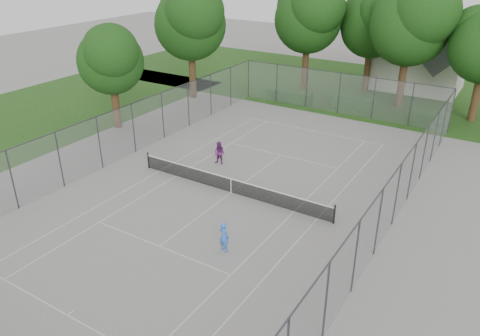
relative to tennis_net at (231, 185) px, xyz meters
The scene contains 17 objects.
ground 0.51m from the tennis_net, ahead, with size 120.00×120.00×0.00m, color slate.
grass_far 26.00m from the tennis_net, 90.00° to the left, with size 60.00×20.00×0.00m, color #1E4213.
grass_left 22.01m from the tennis_net, behind, with size 16.00×40.00×0.00m, color #1E4213.
court_markings 0.50m from the tennis_net, ahead, with size 11.03×23.83×0.01m.
tennis_net is the anchor object (origin of this frame).
perimeter_fence 1.30m from the tennis_net, ahead, with size 18.08×34.08×3.52m.
tree_far_left 24.06m from the tennis_net, 104.05° to the left, with size 7.37×6.73×10.59m.
tree_far_midleft 25.61m from the tennis_net, 90.21° to the left, with size 6.83×6.24×9.82m.
tree_far_midright 23.08m from the tennis_net, 79.31° to the left, with size 7.64×6.97×10.98m.
tree_side_back 20.49m from the tennis_net, 133.43° to the left, with size 7.37×6.73×10.59m.
tree_side_front 15.17m from the tennis_net, 161.93° to the left, with size 5.72×5.22×8.22m.
hedge_left 18.45m from the tennis_net, 105.67° to the left, with size 4.06×1.22×1.02m, color #1B4616.
hedge_mid 18.48m from the tennis_net, 87.95° to the left, with size 3.49×1.00×1.10m, color #1B4616.
hedge_right 19.85m from the tennis_net, 68.56° to the left, with size 2.65×0.97×0.79m, color #1B4616.
house 29.05m from the tennis_net, 82.25° to the left, with size 8.14×6.30×10.13m.
girl_player 5.76m from the tennis_net, 60.33° to the right, with size 0.57×0.37×1.55m, color blue.
woman_player 4.10m from the tennis_net, 133.51° to the left, with size 0.76×0.59×1.56m, color #642268.
Camera 1 is at (13.21, -20.26, 13.17)m, focal length 35.00 mm.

